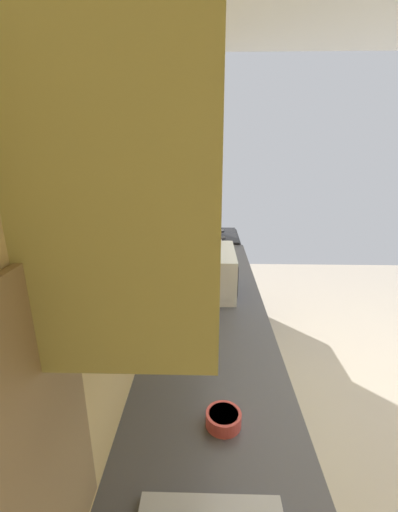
# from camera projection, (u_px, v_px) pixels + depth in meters

# --- Properties ---
(ground_plane) EXTENTS (6.59, 6.59, 0.00)m
(ground_plane) POSITION_uv_depth(u_px,v_px,m) (384.00, 427.00, 2.26)
(ground_plane) COLOR beige
(wall_back) EXTENTS (4.24, 0.12, 2.76)m
(wall_back) POSITION_uv_depth(u_px,v_px,m) (144.00, 229.00, 1.87)
(wall_back) COLOR #E6C479
(wall_back) RESTS_ON ground_plane
(counter_run) EXTENTS (3.33, 0.66, 0.92)m
(counter_run) POSITION_uv_depth(u_px,v_px,m) (209.00, 413.00, 1.78)
(counter_run) COLOR #C5BF64
(counter_run) RESTS_ON ground_plane
(upper_cabinets) EXTENTS (1.91, 0.32, 0.55)m
(upper_cabinets) POSITION_uv_depth(u_px,v_px,m) (175.00, 169.00, 1.38)
(upper_cabinets) COLOR #C1BF68
(window_back_wall) EXTENTS (0.44, 0.02, 0.67)m
(window_back_wall) POSITION_uv_depth(u_px,v_px,m) (28.00, 470.00, 0.54)
(window_back_wall) COLOR #997A4C
(oven_range) EXTENTS (0.66, 0.64, 1.10)m
(oven_range) POSITION_uv_depth(u_px,v_px,m) (209.00, 275.00, 3.66)
(oven_range) COLOR black
(oven_range) RESTS_ON ground_plane
(microwave) EXTENTS (0.48, 0.37, 0.28)m
(microwave) POSITION_uv_depth(u_px,v_px,m) (207.00, 271.00, 2.15)
(microwave) COLOR white
(microwave) RESTS_ON counter_run
(bowl) EXTENTS (0.12, 0.12, 0.05)m
(bowl) POSITION_uv_depth(u_px,v_px,m) (224.00, 418.00, 1.12)
(bowl) COLOR #D84C47
(bowl) RESTS_ON counter_run
(kettle) EXTENTS (0.17, 0.13, 0.16)m
(kettle) POSITION_uv_depth(u_px,v_px,m) (214.00, 247.00, 2.89)
(kettle) COLOR #B7BABF
(kettle) RESTS_ON counter_run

